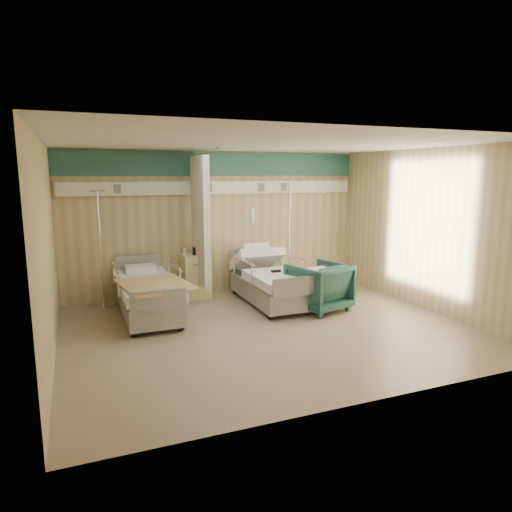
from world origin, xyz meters
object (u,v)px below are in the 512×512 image
Objects in this scene: iv_stand_left at (103,283)px; bed_left at (148,299)px; visitor_armchair at (319,287)px; bed_right at (269,287)px; iv_stand_right at (289,269)px; bedside_cabinet at (196,276)px.

bed_left is at bearing -55.23° from iv_stand_left.
iv_stand_left is (-3.50, 1.64, 0.01)m from visitor_armchair.
iv_stand_left is (-2.85, 0.94, 0.11)m from bed_right.
iv_stand_left is at bearing 176.20° from iv_stand_right.
iv_stand_right is 1.08× the size of iv_stand_left.
visitor_armchair is at bearing -93.67° from iv_stand_right.
bed_right is 0.96m from visitor_armchair.
bed_left is 1.39m from bedside_cabinet.
bedside_cabinet is 2.40m from visitor_armchair.
bed_right is 2.54× the size of bedside_cabinet.
iv_stand_left is (-0.65, 0.94, 0.11)m from bed_left.
bedside_cabinet is 0.92× the size of visitor_armchair.
iv_stand_right reaches higher than visitor_armchair.
iv_stand_left is at bearing 124.77° from bed_left.
bedside_cabinet is at bearing 40.60° from bed_left.
bed_left is 1.04× the size of iv_stand_left.
bed_left is (-2.20, 0.00, 0.00)m from bed_right.
bedside_cabinet is 1.90m from iv_stand_right.
bedside_cabinet is (-1.15, 0.90, 0.11)m from bed_right.
bedside_cabinet reaches higher than bed_left.
iv_stand_right reaches higher than bed_right.
visitor_armchair is (2.85, -0.69, 0.11)m from bed_left.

